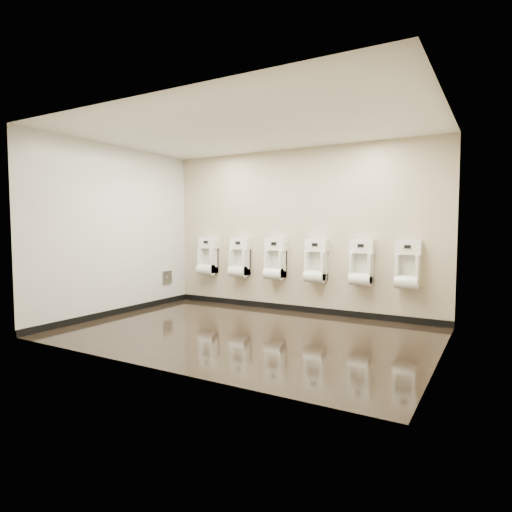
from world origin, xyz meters
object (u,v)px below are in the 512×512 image
at_px(urinal_0, 208,259).
at_px(urinal_5, 408,268).
at_px(access_panel, 167,277).
at_px(urinal_1, 239,260).
at_px(urinal_2, 275,262).
at_px(urinal_4, 361,266).
at_px(urinal_3, 316,264).

distance_m(urinal_0, urinal_5, 3.68).
distance_m(access_panel, urinal_0, 0.85).
height_order(access_panel, urinal_1, urinal_1).
relative_size(urinal_2, urinal_4, 1.00).
bearing_deg(urinal_3, urinal_2, 180.00).
bearing_deg(access_panel, urinal_1, 17.16).
xyz_separation_m(access_panel, urinal_0, (0.65, 0.42, 0.35)).
bearing_deg(urinal_0, urinal_4, 0.00).
bearing_deg(urinal_5, urinal_3, 180.00).
bearing_deg(urinal_1, access_panel, -162.84).
height_order(urinal_0, urinal_1, same).
bearing_deg(urinal_3, urinal_1, 180.00).
height_order(urinal_0, urinal_5, same).
distance_m(urinal_2, urinal_4, 1.53).
bearing_deg(urinal_4, urinal_1, 180.00).
bearing_deg(access_panel, urinal_0, 33.03).
relative_size(access_panel, urinal_5, 0.35).
distance_m(urinal_1, urinal_5, 2.96).
distance_m(urinal_4, urinal_5, 0.70).
relative_size(access_panel, urinal_1, 0.35).
distance_m(access_panel, urinal_5, 4.37).
bearing_deg(urinal_5, urinal_4, 180.00).
bearing_deg(urinal_1, urinal_3, 0.00).
height_order(access_panel, urinal_5, urinal_5).
distance_m(urinal_3, urinal_4, 0.76).
bearing_deg(urinal_3, urinal_0, 180.00).
bearing_deg(urinal_4, access_panel, -173.34).
xyz_separation_m(urinal_2, urinal_3, (0.76, 0.00, 0.00)).
xyz_separation_m(urinal_2, urinal_4, (1.53, 0.00, 0.00)).
distance_m(access_panel, urinal_3, 2.92).
height_order(access_panel, urinal_4, urinal_4).
distance_m(urinal_1, urinal_3, 1.50).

